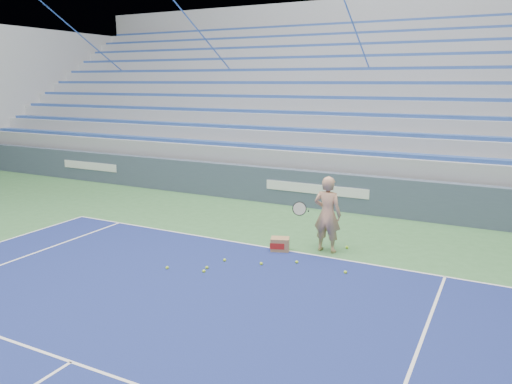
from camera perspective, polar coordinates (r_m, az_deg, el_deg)
sponsor_barrier at (r=14.96m, az=7.05°, el=0.25°), size 30.00×0.32×1.10m
bleachers at (r=20.13m, az=12.88°, el=8.39°), size 31.00×9.15×7.30m
tennis_player at (r=11.08m, az=8.14°, el=-2.53°), size 0.92×0.83×1.71m
ball_box at (r=11.20m, az=2.75°, el=-6.00°), size 0.48×0.43×0.30m
tennis_ball_0 at (r=10.39m, az=0.59°, el=-8.20°), size 0.07×0.07×0.07m
tennis_ball_1 at (r=10.10m, az=10.18°, el=-9.02°), size 0.07×0.07×0.07m
tennis_ball_2 at (r=10.60m, az=-3.61°, el=-7.79°), size 0.07×0.07×0.07m
tennis_ball_3 at (r=10.33m, az=-10.12°, el=-8.53°), size 0.07×0.07×0.07m
tennis_ball_4 at (r=10.05m, az=-5.98°, el=-9.00°), size 0.07×0.07×0.07m
tennis_ball_5 at (r=10.23m, az=-5.64°, el=-8.60°), size 0.07×0.07×0.07m
tennis_ball_6 at (r=10.51m, az=4.68°, el=-7.99°), size 0.07×0.07×0.07m
tennis_ball_7 at (r=11.55m, az=10.35°, el=-6.23°), size 0.07×0.07×0.07m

